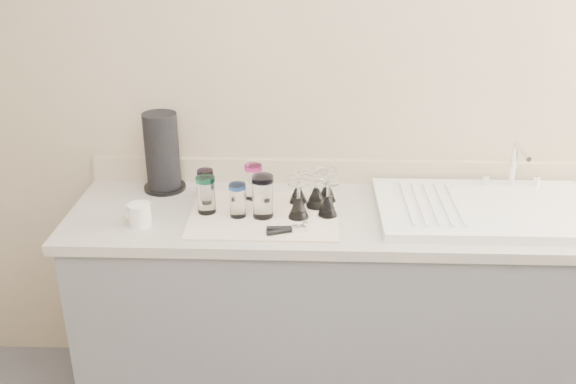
{
  "coord_description": "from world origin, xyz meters",
  "views": [
    {
      "loc": [
        -0.12,
        -1.0,
        1.95
      ],
      "look_at": [
        -0.2,
        1.15,
        1.0
      ],
      "focal_mm": 40.0,
      "sensor_mm": 36.0,
      "label": 1
    }
  ],
  "objects_px": {
    "can_opener": "(287,229)",
    "tumbler_magenta": "(206,194)",
    "goblet_back_left": "(298,192)",
    "goblet_extra": "(316,195)",
    "goblet_front_left": "(298,205)",
    "paper_towel_roll": "(162,153)",
    "tumbler_blue": "(238,200)",
    "sink_unit": "(487,209)",
    "tumbler_teal": "(206,185)",
    "goblet_front_right": "(328,204)",
    "goblet_back_right": "(327,190)",
    "white_mug": "(139,215)",
    "tumbler_purple": "(253,182)",
    "tumbler_lavender": "(263,196)"
  },
  "relations": [
    {
      "from": "white_mug",
      "to": "paper_towel_roll",
      "type": "distance_m",
      "value": 0.35
    },
    {
      "from": "tumbler_blue",
      "to": "white_mug",
      "type": "bearing_deg",
      "value": -168.56
    },
    {
      "from": "goblet_front_left",
      "to": "goblet_front_right",
      "type": "xyz_separation_m",
      "value": [
        0.11,
        0.02,
        -0.0
      ]
    },
    {
      "from": "tumbler_purple",
      "to": "tumbler_magenta",
      "type": "xyz_separation_m",
      "value": [
        -0.17,
        -0.13,
        0.0
      ]
    },
    {
      "from": "tumbler_teal",
      "to": "tumbler_magenta",
      "type": "bearing_deg",
      "value": -80.26
    },
    {
      "from": "goblet_back_right",
      "to": "goblet_front_left",
      "type": "bearing_deg",
      "value": -125.86
    },
    {
      "from": "goblet_front_left",
      "to": "tumbler_lavender",
      "type": "bearing_deg",
      "value": 179.13
    },
    {
      "from": "tumbler_purple",
      "to": "goblet_extra",
      "type": "height_order",
      "value": "goblet_extra"
    },
    {
      "from": "tumbler_purple",
      "to": "goblet_back_left",
      "type": "bearing_deg",
      "value": -9.55
    },
    {
      "from": "tumbler_blue",
      "to": "can_opener",
      "type": "relative_size",
      "value": 0.85
    },
    {
      "from": "tumbler_teal",
      "to": "paper_towel_roll",
      "type": "distance_m",
      "value": 0.24
    },
    {
      "from": "tumbler_teal",
      "to": "goblet_extra",
      "type": "bearing_deg",
      "value": -5.9
    },
    {
      "from": "tumbler_purple",
      "to": "tumbler_magenta",
      "type": "bearing_deg",
      "value": -141.45
    },
    {
      "from": "goblet_extra",
      "to": "white_mug",
      "type": "bearing_deg",
      "value": -165.48
    },
    {
      "from": "goblet_front_left",
      "to": "paper_towel_roll",
      "type": "xyz_separation_m",
      "value": [
        -0.55,
        0.26,
        0.1
      ]
    },
    {
      "from": "tumbler_magenta",
      "to": "can_opener",
      "type": "relative_size",
      "value": 0.96
    },
    {
      "from": "goblet_extra",
      "to": "paper_towel_roll",
      "type": "xyz_separation_m",
      "value": [
        -0.62,
        0.16,
        0.1
      ]
    },
    {
      "from": "goblet_back_left",
      "to": "white_mug",
      "type": "relative_size",
      "value": 1.02
    },
    {
      "from": "tumbler_lavender",
      "to": "goblet_back_left",
      "type": "bearing_deg",
      "value": 46.12
    },
    {
      "from": "goblet_front_right",
      "to": "paper_towel_roll",
      "type": "height_order",
      "value": "paper_towel_roll"
    },
    {
      "from": "goblet_front_right",
      "to": "goblet_back_left",
      "type": "bearing_deg",
      "value": 135.22
    },
    {
      "from": "tumbler_magenta",
      "to": "goblet_extra",
      "type": "bearing_deg",
      "value": 9.07
    },
    {
      "from": "goblet_front_left",
      "to": "can_opener",
      "type": "relative_size",
      "value": 0.95
    },
    {
      "from": "tumbler_blue",
      "to": "paper_towel_roll",
      "type": "xyz_separation_m",
      "value": [
        -0.33,
        0.26,
        0.08
      ]
    },
    {
      "from": "tumbler_blue",
      "to": "goblet_front_left",
      "type": "bearing_deg",
      "value": -0.48
    },
    {
      "from": "tumbler_magenta",
      "to": "goblet_front_left",
      "type": "distance_m",
      "value": 0.35
    },
    {
      "from": "goblet_front_right",
      "to": "can_opener",
      "type": "xyz_separation_m",
      "value": [
        -0.15,
        -0.14,
        -0.04
      ]
    },
    {
      "from": "tumbler_magenta",
      "to": "paper_towel_roll",
      "type": "xyz_separation_m",
      "value": [
        -0.21,
        0.23,
        0.08
      ]
    },
    {
      "from": "goblet_back_left",
      "to": "goblet_extra",
      "type": "bearing_deg",
      "value": -27.75
    },
    {
      "from": "tumbler_purple",
      "to": "goblet_back_left",
      "type": "xyz_separation_m",
      "value": [
        0.17,
        -0.03,
        -0.03
      ]
    },
    {
      "from": "tumbler_lavender",
      "to": "white_mug",
      "type": "bearing_deg",
      "value": -170.89
    },
    {
      "from": "tumbler_lavender",
      "to": "goblet_front_left",
      "type": "bearing_deg",
      "value": -0.87
    },
    {
      "from": "goblet_front_left",
      "to": "sink_unit",
      "type": "bearing_deg",
      "value": 5.77
    },
    {
      "from": "paper_towel_roll",
      "to": "white_mug",
      "type": "bearing_deg",
      "value": -93.72
    },
    {
      "from": "tumbler_purple",
      "to": "tumbler_blue",
      "type": "distance_m",
      "value": 0.17
    },
    {
      "from": "sink_unit",
      "to": "goblet_front_left",
      "type": "xyz_separation_m",
      "value": [
        -0.71,
        -0.07,
        0.04
      ]
    },
    {
      "from": "goblet_back_left",
      "to": "paper_towel_roll",
      "type": "distance_m",
      "value": 0.57
    },
    {
      "from": "sink_unit",
      "to": "tumbler_magenta",
      "type": "relative_size",
      "value": 5.76
    },
    {
      "from": "tumbler_blue",
      "to": "goblet_front_left",
      "type": "relative_size",
      "value": 0.9
    },
    {
      "from": "tumbler_magenta",
      "to": "paper_towel_roll",
      "type": "bearing_deg",
      "value": 132.19
    },
    {
      "from": "tumbler_lavender",
      "to": "paper_towel_roll",
      "type": "xyz_separation_m",
      "value": [
        -0.42,
        0.26,
        0.07
      ]
    },
    {
      "from": "paper_towel_roll",
      "to": "tumbler_blue",
      "type": "bearing_deg",
      "value": -38.24
    },
    {
      "from": "tumbler_magenta",
      "to": "tumbler_lavender",
      "type": "height_order",
      "value": "tumbler_lavender"
    },
    {
      "from": "can_opener",
      "to": "tumbler_magenta",
      "type": "bearing_deg",
      "value": 153.85
    },
    {
      "from": "sink_unit",
      "to": "tumbler_purple",
      "type": "bearing_deg",
      "value": 174.15
    },
    {
      "from": "goblet_back_right",
      "to": "paper_towel_roll",
      "type": "relative_size",
      "value": 0.41
    },
    {
      "from": "tumbler_blue",
      "to": "goblet_front_right",
      "type": "height_order",
      "value": "goblet_front_right"
    },
    {
      "from": "can_opener",
      "to": "tumbler_blue",
      "type": "bearing_deg",
      "value": 146.92
    },
    {
      "from": "tumbler_purple",
      "to": "tumbler_teal",
      "type": "bearing_deg",
      "value": -173.19
    },
    {
      "from": "tumbler_purple",
      "to": "goblet_back_right",
      "type": "distance_m",
      "value": 0.29
    }
  ]
}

